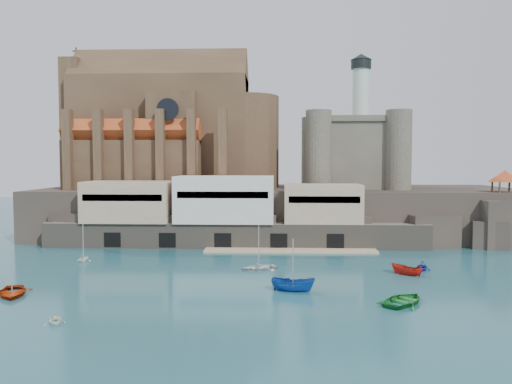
{
  "coord_description": "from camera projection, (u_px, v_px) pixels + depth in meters",
  "views": [
    {
      "loc": [
        -0.42,
        -68.47,
        15.51
      ],
      "look_at": [
        -4.6,
        32.0,
        9.54
      ],
      "focal_mm": 35.0,
      "sensor_mm": 36.0,
      "label": 1
    }
  ],
  "objects": [
    {
      "name": "castle_keep",
      "position": [
        353.0,
        150.0,
        108.41
      ],
      "size": [
        21.2,
        21.2,
        29.3
      ],
      "color": "#4D483C",
      "rests_on": "promontory"
    },
    {
      "name": "boat_5",
      "position": [
        406.0,
        275.0,
        68.95
      ],
      "size": [
        2.44,
        2.43,
        4.54
      ],
      "primitive_type": "imported",
      "rotation": [
        0.0,
        0.0,
        4.03
      ],
      "color": "#B41E11",
      "rests_on": "ground"
    },
    {
      "name": "boat_3",
      "position": [
        404.0,
        303.0,
        54.89
      ],
      "size": [
        4.42,
        4.13,
        6.57
      ],
      "primitive_type": "imported",
      "rotation": [
        0.0,
        0.0,
        2.42
      ],
      "color": "#1A752B",
      "rests_on": "ground"
    },
    {
      "name": "boat_1",
      "position": [
        55.0,
        323.0,
        48.16
      ],
      "size": [
        2.76,
        2.46,
        2.73
      ],
      "primitive_type": "imported",
      "rotation": [
        0.0,
        0.0,
        0.55
      ],
      "color": "white",
      "rests_on": "ground"
    },
    {
      "name": "ground",
      "position": [
        279.0,
        274.0,
        69.19
      ],
      "size": [
        300.0,
        300.0,
        0.0
      ],
      "primitive_type": "plane",
      "color": "#194A55",
      "rests_on": "ground"
    },
    {
      "name": "pavilion",
      "position": [
        505.0,
        177.0,
        92.63
      ],
      "size": [
        6.4,
        6.4,
        5.4
      ],
      "color": "#453020",
      "rests_on": "rock_outcrop"
    },
    {
      "name": "rock_outcrop",
      "position": [
        504.0,
        224.0,
        92.99
      ],
      "size": [
        14.5,
        10.5,
        8.7
      ],
      "color": "black",
      "rests_on": "ground"
    },
    {
      "name": "boat_2",
      "position": [
        293.0,
        291.0,
        60.11
      ],
      "size": [
        2.44,
        2.4,
        5.39
      ],
      "primitive_type": "imported",
      "rotation": [
        0.0,
        0.0,
        1.37
      ],
      "color": "#13429A",
      "rests_on": "ground"
    },
    {
      "name": "church",
      "position": [
        170.0,
        133.0,
        110.62
      ],
      "size": [
        47.0,
        25.93,
        30.51
      ],
      "color": "#453020",
      "rests_on": "promontory"
    },
    {
      "name": "quay",
      "position": [
        224.0,
        214.0,
        92.27
      ],
      "size": [
        70.0,
        12.0,
        13.05
      ],
      "color": "#696054",
      "rests_on": "ground"
    },
    {
      "name": "boat_4",
      "position": [
        84.0,
        261.0,
        78.25
      ],
      "size": [
        2.77,
        1.8,
        3.09
      ],
      "primitive_type": "imported",
      "rotation": [
        0.0,
        0.0,
        3.08
      ],
      "color": "white",
      "rests_on": "ground"
    },
    {
      "name": "promontory",
      "position": [
        278.0,
        211.0,
        108.18
      ],
      "size": [
        100.0,
        36.0,
        10.0
      ],
      "color": "black",
      "rests_on": "ground"
    },
    {
      "name": "boat_6",
      "position": [
        259.0,
        269.0,
        72.49
      ],
      "size": [
        2.59,
        3.99,
        5.42
      ],
      "primitive_type": "imported",
      "rotation": [
        0.0,
        0.0,
        5.13
      ],
      "color": "silver",
      "rests_on": "ground"
    },
    {
      "name": "boat_7",
      "position": [
        422.0,
        270.0,
        72.08
      ],
      "size": [
        2.98,
        2.13,
        3.16
      ],
      "primitive_type": "imported",
      "rotation": [
        0.0,
        0.0,
        6.1
      ],
      "color": "#18269C",
      "rests_on": "ground"
    },
    {
      "name": "boat_0",
      "position": [
        12.0,
        295.0,
        58.33
      ],
      "size": [
        4.65,
        3.02,
        6.31
      ],
      "primitive_type": "imported",
      "rotation": [
        0.0,
        0.0,
        0.42
      ],
      "color": "#952203",
      "rests_on": "ground"
    }
  ]
}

